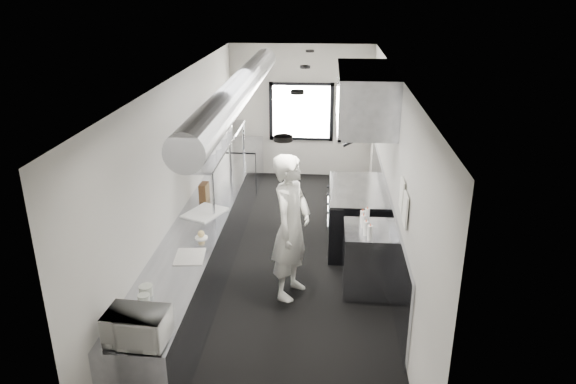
% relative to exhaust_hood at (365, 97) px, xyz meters
% --- Properties ---
extents(floor, '(3.00, 8.00, 0.01)m').
position_rel_exhaust_hood_xyz_m(floor, '(-1.10, -0.70, -2.39)').
color(floor, black).
rests_on(floor, ground).
extents(ceiling, '(3.00, 8.00, 0.01)m').
position_rel_exhaust_hood_xyz_m(ceiling, '(-1.10, -0.70, 0.41)').
color(ceiling, beige).
rests_on(ceiling, wall_back).
extents(wall_back, '(3.00, 0.02, 2.80)m').
position_rel_exhaust_hood_xyz_m(wall_back, '(-1.10, 3.30, -0.99)').
color(wall_back, '#B7B6AD').
rests_on(wall_back, floor).
extents(wall_front, '(3.00, 0.02, 2.80)m').
position_rel_exhaust_hood_xyz_m(wall_front, '(-1.10, -4.70, -0.99)').
color(wall_front, '#B7B6AD').
rests_on(wall_front, floor).
extents(wall_left, '(0.02, 8.00, 2.80)m').
position_rel_exhaust_hood_xyz_m(wall_left, '(-2.60, -0.70, -0.99)').
color(wall_left, '#B7B6AD').
rests_on(wall_left, floor).
extents(wall_right, '(0.02, 8.00, 2.80)m').
position_rel_exhaust_hood_xyz_m(wall_right, '(0.40, -0.70, -0.99)').
color(wall_right, '#B7B6AD').
rests_on(wall_right, floor).
extents(wall_cladding, '(0.03, 5.50, 1.10)m').
position_rel_exhaust_hood_xyz_m(wall_cladding, '(0.38, -0.40, -1.84)').
color(wall_cladding, gray).
rests_on(wall_cladding, wall_right).
extents(hvac_duct, '(0.40, 6.40, 0.40)m').
position_rel_exhaust_hood_xyz_m(hvac_duct, '(-1.80, -0.30, 0.16)').
color(hvac_duct, '#9A9CA3').
rests_on(hvac_duct, ceiling).
extents(service_window, '(1.36, 0.05, 1.25)m').
position_rel_exhaust_hood_xyz_m(service_window, '(-1.10, 3.26, -0.99)').
color(service_window, white).
rests_on(service_window, wall_back).
extents(exhaust_hood, '(0.81, 2.20, 0.88)m').
position_rel_exhaust_hood_xyz_m(exhaust_hood, '(0.00, 0.00, 0.00)').
color(exhaust_hood, gray).
rests_on(exhaust_hood, ceiling).
extents(prep_counter, '(0.70, 6.00, 0.90)m').
position_rel_exhaust_hood_xyz_m(prep_counter, '(-2.25, -1.20, -1.94)').
color(prep_counter, gray).
rests_on(prep_counter, floor).
extents(pass_shelf, '(0.45, 3.00, 0.68)m').
position_rel_exhaust_hood_xyz_m(pass_shelf, '(-2.29, 0.30, -0.86)').
color(pass_shelf, gray).
rests_on(pass_shelf, prep_counter).
extents(range, '(0.88, 1.60, 0.94)m').
position_rel_exhaust_hood_xyz_m(range, '(-0.06, 0.00, -1.92)').
color(range, black).
rests_on(range, floor).
extents(bottle_station, '(0.65, 0.80, 0.90)m').
position_rel_exhaust_hood_xyz_m(bottle_station, '(0.05, -1.40, -1.94)').
color(bottle_station, gray).
rests_on(bottle_station, floor).
extents(far_work_table, '(0.70, 1.20, 0.90)m').
position_rel_exhaust_hood_xyz_m(far_work_table, '(-2.25, 2.50, -1.94)').
color(far_work_table, gray).
rests_on(far_work_table, floor).
extents(notice_sheet_a, '(0.02, 0.28, 0.38)m').
position_rel_exhaust_hood_xyz_m(notice_sheet_a, '(0.37, -1.90, -0.79)').
color(notice_sheet_a, white).
rests_on(notice_sheet_a, wall_right).
extents(notice_sheet_b, '(0.02, 0.28, 0.38)m').
position_rel_exhaust_hood_xyz_m(notice_sheet_b, '(0.37, -2.25, -0.84)').
color(notice_sheet_b, white).
rests_on(notice_sheet_b, wall_right).
extents(line_cook, '(0.69, 0.84, 1.98)m').
position_rel_exhaust_hood_xyz_m(line_cook, '(-0.97, -1.61, -1.40)').
color(line_cook, silver).
rests_on(line_cook, floor).
extents(microwave, '(0.54, 0.43, 0.31)m').
position_rel_exhaust_hood_xyz_m(microwave, '(-2.21, -3.98, -1.34)').
color(microwave, silver).
rests_on(microwave, prep_counter).
extents(deli_tub_a, '(0.18, 0.18, 0.11)m').
position_rel_exhaust_hood_xyz_m(deli_tub_a, '(-2.39, -3.21, -1.44)').
color(deli_tub_a, '#AAB0A2').
rests_on(deli_tub_a, prep_counter).
extents(deli_tub_b, '(0.13, 0.13, 0.09)m').
position_rel_exhaust_hood_xyz_m(deli_tub_b, '(-2.36, -3.35, -1.45)').
color(deli_tub_b, '#AAB0A2').
rests_on(deli_tub_b, prep_counter).
extents(newspaper, '(0.39, 0.46, 0.01)m').
position_rel_exhaust_hood_xyz_m(newspaper, '(-2.14, -2.35, -1.49)').
color(newspaper, silver).
rests_on(newspaper, prep_counter).
extents(small_plate, '(0.20, 0.20, 0.01)m').
position_rel_exhaust_hood_xyz_m(small_plate, '(-2.11, -1.83, -1.48)').
color(small_plate, white).
rests_on(small_plate, prep_counter).
extents(pastry, '(0.09, 0.09, 0.09)m').
position_rel_exhaust_hood_xyz_m(pastry, '(-2.11, -1.83, -1.43)').
color(pastry, '#D4B76F').
rests_on(pastry, small_plate).
extents(cutting_board, '(0.64, 0.72, 0.02)m').
position_rel_exhaust_hood_xyz_m(cutting_board, '(-2.25, -1.04, -1.48)').
color(cutting_board, silver).
rests_on(cutting_board, prep_counter).
extents(knife_block, '(0.12, 0.24, 0.26)m').
position_rel_exhaust_hood_xyz_m(knife_block, '(-2.36, -0.52, -1.36)').
color(knife_block, brown).
rests_on(knife_block, prep_counter).
extents(plate_stack_a, '(0.28, 0.28, 0.26)m').
position_rel_exhaust_hood_xyz_m(plate_stack_a, '(-2.30, -0.32, -0.69)').
color(plate_stack_a, white).
rests_on(plate_stack_a, pass_shelf).
extents(plate_stack_b, '(0.30, 0.30, 0.34)m').
position_rel_exhaust_hood_xyz_m(plate_stack_b, '(-2.28, -0.06, -0.65)').
color(plate_stack_b, white).
rests_on(plate_stack_b, pass_shelf).
extents(plate_stack_c, '(0.32, 0.32, 0.36)m').
position_rel_exhaust_hood_xyz_m(plate_stack_c, '(-2.30, 0.52, -0.64)').
color(plate_stack_c, white).
rests_on(plate_stack_c, pass_shelf).
extents(plate_stack_d, '(0.32, 0.32, 0.39)m').
position_rel_exhaust_hood_xyz_m(plate_stack_d, '(-2.30, 1.00, -0.62)').
color(plate_stack_d, white).
rests_on(plate_stack_d, pass_shelf).
extents(squeeze_bottle_a, '(0.07, 0.07, 0.20)m').
position_rel_exhaust_hood_xyz_m(squeeze_bottle_a, '(0.04, -1.72, -1.39)').
color(squeeze_bottle_a, silver).
rests_on(squeeze_bottle_a, bottle_station).
extents(squeeze_bottle_b, '(0.08, 0.08, 0.19)m').
position_rel_exhaust_hood_xyz_m(squeeze_bottle_b, '(-0.00, -1.59, -1.39)').
color(squeeze_bottle_b, silver).
rests_on(squeeze_bottle_b, bottle_station).
extents(squeeze_bottle_c, '(0.07, 0.07, 0.18)m').
position_rel_exhaust_hood_xyz_m(squeeze_bottle_c, '(-0.02, -1.36, -1.40)').
color(squeeze_bottle_c, silver).
rests_on(squeeze_bottle_c, bottle_station).
extents(squeeze_bottle_d, '(0.08, 0.08, 0.19)m').
position_rel_exhaust_hood_xyz_m(squeeze_bottle_d, '(-0.03, -1.22, -1.40)').
color(squeeze_bottle_d, silver).
rests_on(squeeze_bottle_d, bottle_station).
extents(squeeze_bottle_e, '(0.08, 0.08, 0.19)m').
position_rel_exhaust_hood_xyz_m(squeeze_bottle_e, '(0.04, -1.14, -1.40)').
color(squeeze_bottle_e, silver).
rests_on(squeeze_bottle_e, bottle_station).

